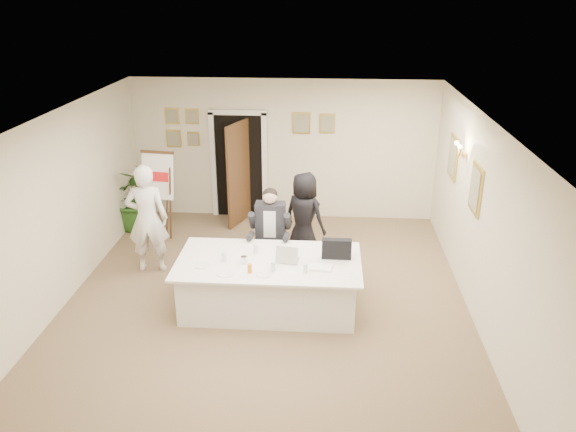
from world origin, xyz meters
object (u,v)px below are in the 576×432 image
at_px(seated_man, 270,232).
at_px(standing_woman, 304,217).
at_px(paper_stack, 321,268).
at_px(standing_man, 147,219).
at_px(oj_glass, 250,269).
at_px(flip_chart, 162,200).
at_px(laptop, 287,251).
at_px(conference_table, 269,284).
at_px(steel_jug, 244,260).
at_px(laptop_bag, 337,249).
at_px(potted_palm, 136,197).

xyz_separation_m(seated_man, standing_woman, (0.52, 0.64, 0.03)).
xyz_separation_m(standing_woman, paper_stack, (0.32, -1.87, 0.01)).
xyz_separation_m(standing_man, paper_stack, (2.84, -1.25, -0.13)).
xyz_separation_m(standing_woman, oj_glass, (-0.66, -2.07, 0.06)).
height_order(standing_man, paper_stack, standing_man).
relative_size(flip_chart, laptop, 4.90).
relative_size(conference_table, paper_stack, 8.76).
relative_size(standing_man, laptop, 5.33).
bearing_deg(laptop, steel_jug, -156.90).
bearing_deg(laptop_bag, conference_table, -171.14).
distance_m(flip_chart, paper_stack, 3.84).
xyz_separation_m(standing_woman, laptop_bag, (0.53, -1.53, 0.14)).
bearing_deg(paper_stack, conference_table, 165.39).
height_order(laptop_bag, paper_stack, laptop_bag).
height_order(seated_man, laptop_bag, seated_man).
bearing_deg(steel_jug, flip_chart, 127.97).
bearing_deg(seated_man, flip_chart, 156.27).
distance_m(standing_woman, oj_glass, 2.17).
distance_m(flip_chart, oj_glass, 3.31).
xyz_separation_m(flip_chart, standing_woman, (2.63, -0.59, -0.00)).
xyz_separation_m(standing_man, laptop_bag, (3.06, -0.92, 0.01)).
height_order(paper_stack, oj_glass, oj_glass).
distance_m(laptop_bag, paper_stack, 0.42).
distance_m(seated_man, laptop, 1.07).
xyz_separation_m(conference_table, flip_chart, (-2.20, 2.26, 0.39)).
bearing_deg(conference_table, standing_man, 153.14).
height_order(flip_chart, laptop, flip_chart).
relative_size(conference_table, steel_jug, 24.03).
height_order(flip_chart, laptop_bag, flip_chart).
distance_m(conference_table, oj_glass, 0.63).
bearing_deg(conference_table, laptop_bag, 8.26).
distance_m(potted_palm, laptop, 4.16).
relative_size(standing_woman, potted_palm, 1.22).
relative_size(standing_man, oj_glass, 14.12).
distance_m(conference_table, paper_stack, 0.87).
xyz_separation_m(conference_table, standing_woman, (0.44, 1.67, 0.39)).
distance_m(standing_man, paper_stack, 3.11).
relative_size(seated_man, laptop_bag, 3.54).
distance_m(standing_man, potted_palm, 1.89).
xyz_separation_m(oj_glass, steel_jug, (-0.12, 0.27, -0.01)).
bearing_deg(seated_man, oj_glass, -89.13).
bearing_deg(conference_table, flip_chart, 134.16).
bearing_deg(laptop, oj_glass, -130.03).
bearing_deg(conference_table, paper_stack, -14.61).
relative_size(standing_woman, laptop_bag, 3.67).
relative_size(oj_glass, steel_jug, 1.18).
distance_m(conference_table, flip_chart, 3.18).
bearing_deg(potted_palm, paper_stack, -39.24).
bearing_deg(standing_woman, laptop_bag, 140.17).
distance_m(standing_man, laptop, 2.57).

